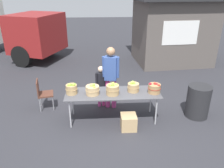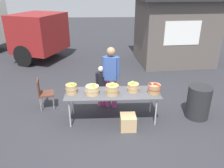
% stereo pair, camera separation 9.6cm
% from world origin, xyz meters
% --- Properties ---
extents(ground_plane, '(40.00, 40.00, 0.00)m').
position_xyz_m(ground_plane, '(0.00, 0.00, 0.00)').
color(ground_plane, '#2D2D33').
extents(market_table, '(2.30, 0.76, 0.75)m').
position_xyz_m(market_table, '(0.00, 0.00, 0.71)').
color(market_table, '#4C4C51').
rests_on(market_table, ground).
extents(apple_basket_green_0, '(0.29, 0.29, 0.29)m').
position_xyz_m(apple_basket_green_0, '(-0.99, 0.01, 0.88)').
color(apple_basket_green_0, tan).
rests_on(apple_basket_green_0, market_table).
extents(apple_basket_green_1, '(0.34, 0.34, 0.27)m').
position_xyz_m(apple_basket_green_1, '(-0.49, -0.05, 0.87)').
color(apple_basket_green_1, tan).
rests_on(apple_basket_green_1, market_table).
extents(apple_basket_green_2, '(0.33, 0.33, 0.29)m').
position_xyz_m(apple_basket_green_2, '(-0.01, -0.08, 0.88)').
color(apple_basket_green_2, tan).
rests_on(apple_basket_green_2, market_table).
extents(apple_basket_green_3, '(0.30, 0.30, 0.26)m').
position_xyz_m(apple_basket_green_3, '(0.51, 0.06, 0.87)').
color(apple_basket_green_3, tan).
rests_on(apple_basket_green_3, market_table).
extents(apple_basket_red_0, '(0.32, 0.32, 0.26)m').
position_xyz_m(apple_basket_red_0, '(1.00, -0.06, 0.87)').
color(apple_basket_red_0, '#A87F51').
rests_on(apple_basket_red_0, market_table).
extents(vendor_adult, '(0.45, 0.29, 1.72)m').
position_xyz_m(vendor_adult, '(-0.01, 0.63, 1.01)').
color(vendor_adult, '#CC3F8C').
rests_on(vendor_adult, ground).
extents(child_customer, '(0.30, 0.22, 1.19)m').
position_xyz_m(child_customer, '(-0.27, 0.71, 0.70)').
color(child_customer, '#CC3F8C').
rests_on(child_customer, ground).
extents(food_kiosk, '(3.71, 3.16, 2.74)m').
position_xyz_m(food_kiosk, '(2.88, 4.64, 1.38)').
color(food_kiosk, '#59514C').
rests_on(food_kiosk, ground).
extents(folding_chair, '(0.47, 0.47, 0.86)m').
position_xyz_m(folding_chair, '(-1.86, 0.65, 0.51)').
color(folding_chair, brown).
rests_on(folding_chair, ground).
extents(trash_barrel, '(0.58, 0.58, 0.85)m').
position_xyz_m(trash_barrel, '(2.20, 0.02, 0.42)').
color(trash_barrel, '#262628').
rests_on(trash_barrel, ground).
extents(produce_crate, '(0.36, 0.36, 0.36)m').
position_xyz_m(produce_crate, '(0.35, -0.44, 0.18)').
color(produce_crate, tan).
rests_on(produce_crate, ground).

